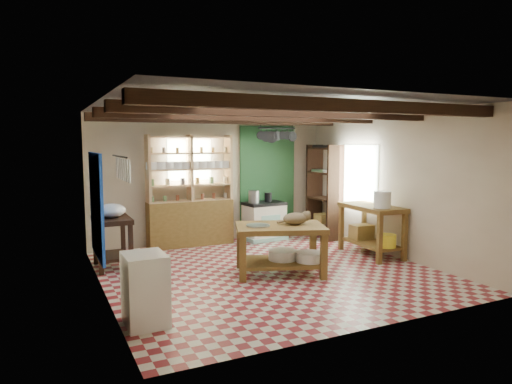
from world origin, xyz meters
name	(u,v)px	position (x,y,z in m)	size (l,w,h in m)	color
floor	(268,272)	(0.00, 0.00, -0.01)	(5.00, 5.00, 0.02)	maroon
ceiling	(269,107)	(0.00, 0.00, 2.60)	(5.00, 5.00, 0.02)	#46464B
wall_back	(213,179)	(0.00, 2.50, 1.30)	(5.00, 0.04, 2.60)	beige
wall_front	(374,213)	(0.00, -2.50, 1.30)	(5.00, 0.04, 2.60)	beige
wall_left	(101,199)	(-2.50, 0.00, 1.30)	(0.04, 5.00, 2.60)	beige
wall_right	(391,184)	(2.50, 0.00, 1.30)	(0.04, 5.00, 2.60)	beige
ceiling_beams	(268,114)	(0.00, 0.00, 2.48)	(5.00, 3.80, 0.15)	black
blue_wall_patch	(96,205)	(-2.47, 0.90, 1.10)	(0.04, 1.40, 1.60)	blue
green_wall_patch	(268,179)	(1.25, 2.47, 1.25)	(1.30, 0.04, 2.30)	#205128
window_back	(189,160)	(-0.50, 2.48, 1.70)	(0.90, 0.02, 0.80)	beige
window_right	(356,175)	(2.48, 1.00, 1.40)	(0.02, 1.30, 1.20)	beige
utensil_rail	(120,168)	(-2.44, -1.20, 1.78)	(0.06, 0.90, 0.28)	black
pot_rack	(277,136)	(1.25, 2.05, 2.18)	(0.86, 0.12, 0.36)	black
shelving_unit	(190,191)	(-0.55, 2.31, 1.10)	(1.70, 0.34, 2.20)	tan
tall_rack	(324,192)	(2.28, 1.80, 1.00)	(0.40, 0.86, 2.00)	black
work_table	(280,249)	(0.12, -0.18, 0.38)	(1.36, 0.90, 0.77)	brown
stove	(264,221)	(1.01, 2.15, 0.40)	(0.82, 0.55, 0.80)	beige
prep_table	(112,243)	(-2.20, 1.30, 0.42)	(0.57, 0.83, 0.84)	black
white_cabinet	(145,289)	(-2.22, -1.29, 0.41)	(0.45, 0.54, 0.81)	white
right_counter	(371,230)	(2.18, 0.13, 0.46)	(0.64, 1.28, 0.92)	brown
cat	(295,219)	(0.37, -0.22, 0.86)	(0.41, 0.31, 0.18)	#856F4D
steel_tray	(258,225)	(-0.23, -0.10, 0.78)	(0.37, 0.37, 0.02)	#9C9DA3
basin_large	(283,255)	(0.18, -0.15, 0.28)	(0.45, 0.45, 0.16)	white
basin_small	(309,257)	(0.50, -0.43, 0.28)	(0.42, 0.42, 0.15)	white
kettle_left	(254,197)	(0.76, 2.13, 0.93)	(0.22, 0.22, 0.26)	#9C9DA3
kettle_right	(268,197)	(1.11, 2.16, 0.90)	(0.15, 0.15, 0.19)	black
enamel_bowl	(111,210)	(-2.20, 1.30, 0.95)	(0.46, 0.46, 0.23)	white
white_bucket	(382,200)	(2.11, -0.21, 1.07)	(0.29, 0.29, 0.29)	white
wicker_basket	(361,232)	(2.20, 0.43, 0.38)	(0.38, 0.30, 0.27)	olive
yellow_tub	(387,241)	(2.16, -0.32, 0.36)	(0.31, 0.31, 0.22)	yellow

